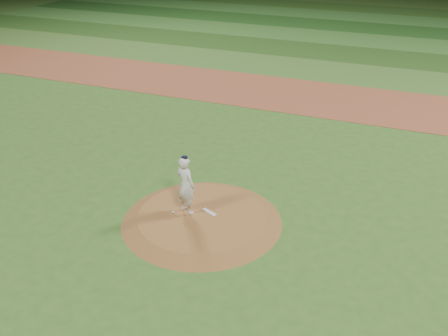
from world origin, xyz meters
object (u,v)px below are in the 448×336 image
(pitchers_mound, at_px, (202,218))
(rosin_bag, at_px, (173,212))
(pitcher_on_mound, at_px, (186,185))
(pitching_rubber, at_px, (209,212))

(pitchers_mound, relative_size, rosin_bag, 51.87)
(pitcher_on_mound, bearing_deg, pitchers_mound, 0.29)
(pitching_rubber, height_order, rosin_bag, rosin_bag)
(pitchers_mound, height_order, rosin_bag, rosin_bag)
(pitching_rubber, xyz_separation_m, pitcher_on_mound, (-0.75, -0.24, 1.04))
(pitching_rubber, distance_m, rosin_bag, 1.25)
(pitchers_mound, bearing_deg, pitching_rubber, 53.59)
(pitchers_mound, relative_size, pitching_rubber, 9.05)
(pitchers_mound, xyz_separation_m, pitcher_on_mound, (-0.58, -0.00, 1.18))
(pitchers_mound, xyz_separation_m, rosin_bag, (-0.97, -0.25, 0.15))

